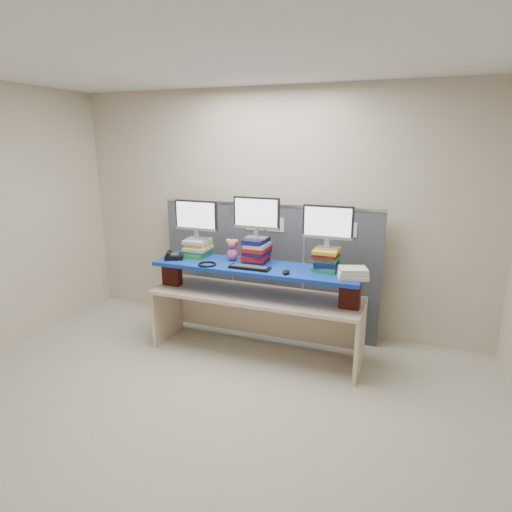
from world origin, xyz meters
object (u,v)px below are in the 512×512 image
at_px(desk, 256,306).
at_px(desk_phone, 174,256).
at_px(monitor_right, 328,224).
at_px(blue_board, 256,267).
at_px(keyboard, 250,267).
at_px(monitor_left, 196,217).
at_px(monitor_center, 256,215).

distance_m(desk, desk_phone, 1.04).
relative_size(monitor_right, desk_phone, 2.04).
height_order(blue_board, keyboard, keyboard).
bearing_deg(keyboard, monitor_left, 161.82).
relative_size(monitor_center, monitor_right, 1.00).
distance_m(blue_board, monitor_left, 0.87).
height_order(monitor_left, monitor_right, monitor_right).
bearing_deg(monitor_left, desk_phone, -133.95).
bearing_deg(monitor_left, blue_board, -9.17).
xyz_separation_m(monitor_center, monitor_right, (0.73, -0.00, -0.05)).
xyz_separation_m(monitor_left, monitor_center, (0.69, -0.00, 0.07)).
bearing_deg(keyboard, desk, 81.96).
distance_m(blue_board, monitor_right, 0.85).
relative_size(desk, monitor_center, 4.50).
height_order(keyboard, desk_phone, desk_phone).
height_order(blue_board, monitor_right, monitor_right).
xyz_separation_m(monitor_right, desk_phone, (-1.62, -0.18, -0.42)).
height_order(monitor_center, monitor_right, monitor_center).
height_order(monitor_center, desk_phone, monitor_center).
relative_size(keyboard, desk_phone, 1.73).
xyz_separation_m(monitor_left, desk_phone, (-0.19, -0.19, -0.40)).
relative_size(monitor_left, monitor_center, 1.00).
bearing_deg(monitor_right, keyboard, -161.20).
bearing_deg(monitor_center, monitor_left, -180.00).
distance_m(desk, keyboard, 0.47).
bearing_deg(monitor_left, monitor_center, 0.00).
distance_m(blue_board, monitor_center, 0.53).
bearing_deg(monitor_left, monitor_right, 0.00).
xyz_separation_m(desk, keyboard, (-0.02, -0.12, 0.46)).
xyz_separation_m(monitor_center, desk_phone, (-0.88, -0.19, -0.47)).
bearing_deg(desk_phone, desk, -19.46).
xyz_separation_m(blue_board, monitor_left, (-0.73, 0.12, 0.45)).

